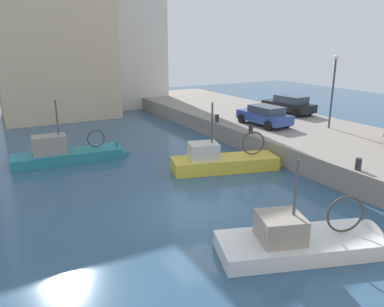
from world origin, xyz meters
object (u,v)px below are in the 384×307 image
at_px(fishing_boat_white, 312,247).
at_px(mooring_bollard_south, 358,164).
at_px(parked_car_blue, 265,115).
at_px(fishing_boat_teal, 73,158).
at_px(fishing_boat_yellow, 229,167).
at_px(mooring_bollard_mid, 251,129).
at_px(quay_streetlamp, 334,79).
at_px(mooring_bollard_north, 217,118).
at_px(parked_car_black, 289,104).

distance_m(fishing_boat_white, mooring_bollard_south, 6.19).
xyz_separation_m(parked_car_blue, mooring_bollard_south, (-2.29, -9.46, -0.44)).
bearing_deg(fishing_boat_teal, parked_car_blue, -9.24).
height_order(fishing_boat_yellow, mooring_bollard_mid, fishing_boat_yellow).
distance_m(mooring_bollard_mid, quay_streetlamp, 6.51).
xyz_separation_m(fishing_boat_teal, mooring_bollard_north, (10.43, 0.47, 1.30)).
bearing_deg(mooring_bollard_mid, fishing_boat_yellow, -144.39).
relative_size(fishing_boat_teal, mooring_bollard_south, 12.79).
relative_size(mooring_bollard_north, quay_streetlamp, 0.11).
bearing_deg(parked_car_black, mooring_bollard_south, -119.89).
distance_m(fishing_boat_yellow, mooring_bollard_mid, 4.11).
xyz_separation_m(mooring_bollard_south, mooring_bollard_mid, (0.00, 8.00, 0.00)).
bearing_deg(fishing_boat_yellow, mooring_bollard_south, -61.16).
relative_size(fishing_boat_white, mooring_bollard_mid, 11.98).
bearing_deg(fishing_boat_teal, fishing_boat_yellow, -38.54).
height_order(parked_car_black, mooring_bollard_south, parked_car_black).
distance_m(fishing_boat_yellow, parked_car_blue, 6.83).
distance_m(parked_car_black, mooring_bollard_mid, 8.02).
distance_m(parked_car_black, parked_car_blue, 5.29).
relative_size(mooring_bollard_south, mooring_bollard_north, 1.00).
bearing_deg(fishing_boat_yellow, mooring_bollard_mid, 35.61).
bearing_deg(quay_streetlamp, fishing_boat_teal, 163.42).
bearing_deg(parked_car_black, fishing_boat_yellow, -148.00).
height_order(fishing_boat_white, fishing_boat_teal, fishing_boat_teal).
xyz_separation_m(fishing_boat_white, mooring_bollard_mid, (5.45, 10.61, 1.35)).
relative_size(fishing_boat_teal, parked_car_blue, 1.70).
xyz_separation_m(parked_car_black, quay_streetlamp, (-1.27, -5.29, 2.51)).
distance_m(parked_car_blue, mooring_bollard_south, 9.75).
relative_size(fishing_boat_teal, mooring_bollard_mid, 12.79).
height_order(parked_car_black, quay_streetlamp, quay_streetlamp).
distance_m(fishing_boat_yellow, mooring_bollard_south, 6.68).
bearing_deg(quay_streetlamp, mooring_bollard_south, -129.95).
relative_size(fishing_boat_white, parked_car_blue, 1.59).
distance_m(mooring_bollard_north, quay_streetlamp, 8.27).
height_order(fishing_boat_white, mooring_bollard_mid, fishing_boat_white).
distance_m(fishing_boat_teal, mooring_bollard_north, 10.53).
height_order(mooring_bollard_south, quay_streetlamp, quay_streetlamp).
distance_m(mooring_bollard_south, quay_streetlamp, 9.29).
bearing_deg(mooring_bollard_north, mooring_bollard_south, -90.00).
height_order(parked_car_blue, mooring_bollard_mid, parked_car_blue).
xyz_separation_m(parked_car_black, mooring_bollard_south, (-6.92, -12.03, -0.47)).
bearing_deg(mooring_bollard_north, fishing_boat_teal, -177.44).
xyz_separation_m(fishing_boat_white, mooring_bollard_south, (5.45, 2.61, 1.35)).
xyz_separation_m(fishing_boat_white, fishing_boat_yellow, (2.29, 8.35, 0.01)).
relative_size(fishing_boat_white, mooring_bollard_north, 11.98).
bearing_deg(mooring_bollard_north, parked_car_black, 0.28).
height_order(fishing_boat_teal, fishing_boat_yellow, fishing_boat_yellow).
height_order(fishing_boat_teal, parked_car_blue, fishing_boat_teal).
distance_m(fishing_boat_teal, fishing_boat_yellow, 9.30).
relative_size(parked_car_blue, quay_streetlamp, 0.86).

